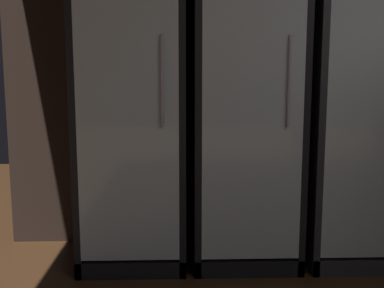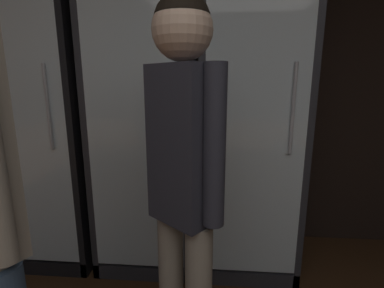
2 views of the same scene
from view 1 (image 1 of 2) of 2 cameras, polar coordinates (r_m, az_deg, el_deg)
name	(u,v)px [view 1 (image 1 of 2)]	position (r m, az deg, el deg)	size (l,w,h in m)	color
cooler_far_left	(133,101)	(2.90, -7.36, 5.33)	(0.65, 0.65, 2.10)	black
cooler_left	(244,102)	(2.92, 6.54, 5.24)	(0.65, 0.65, 2.10)	black
cooler_center	(353,101)	(3.09, 19.56, 5.07)	(0.65, 0.65, 2.10)	#2B2B30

